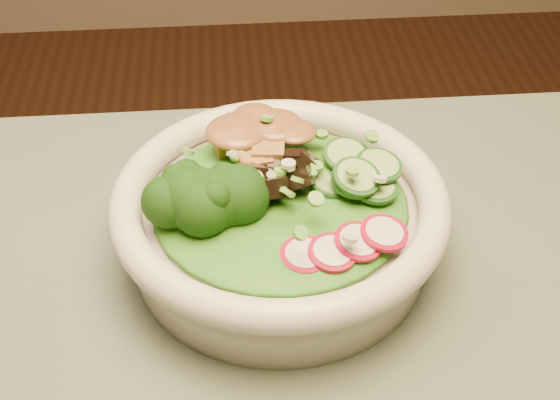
{
  "coord_description": "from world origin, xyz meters",
  "views": [
    {
      "loc": [
        -0.13,
        -0.2,
        1.14
      ],
      "look_at": [
        -0.1,
        0.21,
        0.8
      ],
      "focal_mm": 50.0,
      "sensor_mm": 36.0,
      "label": 1
    }
  ],
  "objects": [
    {
      "name": "cucumber_slices",
      "position": [
        -0.04,
        0.22,
        0.81
      ],
      "size": [
        0.06,
        0.06,
        0.03
      ],
      "primitive_type": null,
      "rotation": [
        0.0,
        0.0,
        0.06
      ],
      "color": "#90B665",
      "rests_on": "salad_bowl"
    },
    {
      "name": "lettuce_bed",
      "position": [
        -0.1,
        0.21,
        0.8
      ],
      "size": [
        0.18,
        0.18,
        0.02
      ],
      "primitive_type": "ellipsoid",
      "color": "#1F6A16",
      "rests_on": "salad_bowl"
    },
    {
      "name": "tofu_cubes",
      "position": [
        -0.11,
        0.26,
        0.81
      ],
      "size": [
        0.08,
        0.06,
        0.03
      ],
      "primitive_type": null,
      "rotation": [
        0.0,
        0.0,
        0.06
      ],
      "color": "brown",
      "rests_on": "salad_bowl"
    },
    {
      "name": "broccoli_florets",
      "position": [
        -0.15,
        0.19,
        0.82
      ],
      "size": [
        0.07,
        0.06,
        0.04
      ],
      "primitive_type": null,
      "rotation": [
        0.0,
        0.0,
        0.06
      ],
      "color": "black",
      "rests_on": "salad_bowl"
    },
    {
      "name": "mushroom_heap",
      "position": [
        -0.1,
        0.22,
        0.81
      ],
      "size": [
        0.06,
        0.06,
        0.03
      ],
      "primitive_type": null,
      "rotation": [
        0.0,
        0.0,
        0.06
      ],
      "color": "black",
      "rests_on": "salad_bowl"
    },
    {
      "name": "scallion_garnish",
      "position": [
        -0.1,
        0.21,
        0.82
      ],
      "size": [
        0.16,
        0.16,
        0.02
      ],
      "primitive_type": null,
      "color": "#60AB3C",
      "rests_on": "salad_bowl"
    },
    {
      "name": "salad_bowl",
      "position": [
        -0.1,
        0.21,
        0.78
      ],
      "size": [
        0.23,
        0.23,
        0.06
      ],
      "rotation": [
        0.0,
        0.0,
        0.06
      ],
      "color": "beige",
      "rests_on": "dining_table"
    },
    {
      "name": "peanut_sauce",
      "position": [
        -0.11,
        0.26,
        0.82
      ],
      "size": [
        0.06,
        0.05,
        0.01
      ],
      "primitive_type": "ellipsoid",
      "color": "brown",
      "rests_on": "tofu_cubes"
    },
    {
      "name": "radish_slices",
      "position": [
        -0.08,
        0.15,
        0.81
      ],
      "size": [
        0.1,
        0.04,
        0.02
      ],
      "primitive_type": null,
      "rotation": [
        0.0,
        0.0,
        0.06
      ],
      "color": "maroon",
      "rests_on": "salad_bowl"
    }
  ]
}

